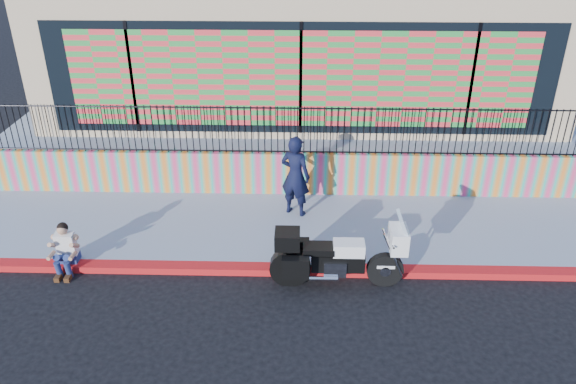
{
  "coord_description": "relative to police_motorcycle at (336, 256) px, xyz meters",
  "views": [
    {
      "loc": [
        0.05,
        -9.43,
        6.86
      ],
      "look_at": [
        -0.23,
        1.2,
        1.24
      ],
      "focal_mm": 35.0,
      "sensor_mm": 36.0,
      "label": 1
    }
  ],
  "objects": [
    {
      "name": "mural_wall",
      "position": [
        -0.73,
        3.6,
        0.02
      ],
      "size": [
        16.0,
        0.2,
        1.1
      ],
      "primitive_type": "cube",
      "color": "#EC3E73",
      "rests_on": "sidewalk"
    },
    {
      "name": "storefront_building",
      "position": [
        -0.73,
        8.48,
        2.57
      ],
      "size": [
        14.0,
        8.06,
        4.0
      ],
      "color": "#CDB388",
      "rests_on": "elevated_platform"
    },
    {
      "name": "police_motorcycle",
      "position": [
        0.0,
        0.0,
        0.0
      ],
      "size": [
        2.59,
        0.86,
        1.61
      ],
      "color": "black",
      "rests_on": "ground"
    },
    {
      "name": "elevated_platform",
      "position": [
        -0.73,
        8.7,
        -0.05
      ],
      "size": [
        16.0,
        10.0,
        1.25
      ],
      "primitive_type": "cube",
      "color": "#929CAF",
      "rests_on": "ground"
    },
    {
      "name": "police_officer",
      "position": [
        -0.82,
        2.57,
        0.46
      ],
      "size": [
        0.85,
        0.72,
        1.96
      ],
      "primitive_type": "imported",
      "rotation": [
        0.0,
        0.0,
        2.72
      ],
      "color": "black",
      "rests_on": "sidewalk"
    },
    {
      "name": "ground",
      "position": [
        -0.73,
        0.35,
        -0.68
      ],
      "size": [
        90.0,
        90.0,
        0.0
      ],
      "primitive_type": "plane",
      "color": "black",
      "rests_on": "ground"
    },
    {
      "name": "seated_man",
      "position": [
        -5.47,
        0.26,
        -0.23
      ],
      "size": [
        0.54,
        0.71,
        1.06
      ],
      "color": "navy",
      "rests_on": "ground"
    },
    {
      "name": "metal_fence",
      "position": [
        -0.73,
        3.6,
        1.17
      ],
      "size": [
        15.8,
        0.04,
        1.2
      ],
      "primitive_type": null,
      "color": "black",
      "rests_on": "mural_wall"
    },
    {
      "name": "sidewalk",
      "position": [
        -0.73,
        2.0,
        -0.6
      ],
      "size": [
        16.0,
        3.0,
        0.15
      ],
      "primitive_type": "cube",
      "color": "#929CAF",
      "rests_on": "ground"
    },
    {
      "name": "red_curb",
      "position": [
        -0.73,
        0.35,
        -0.6
      ],
      "size": [
        16.0,
        0.3,
        0.15
      ],
      "primitive_type": "cube",
      "color": "red",
      "rests_on": "ground"
    }
  ]
}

